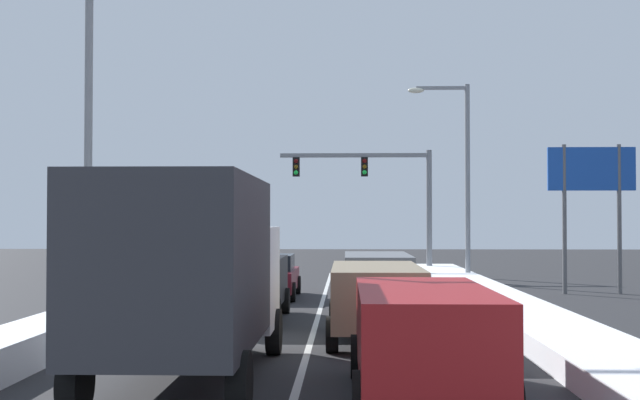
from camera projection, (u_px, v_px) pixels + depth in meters
ground_plane at (313, 335)px, 19.55m from camera, size 120.00×120.00×0.00m
lane_stripe_between_right_lane_and_center_lane at (318, 317)px, 23.19m from camera, size 0.14×40.06×0.01m
snow_bank_right_shoulder at (510, 309)px, 23.03m from camera, size 1.97×40.06×0.47m
snow_bank_left_shoulder at (129, 305)px, 23.36m from camera, size 1.26×40.06×0.65m
suv_red_right_lane_nearest at (424, 332)px, 12.49m from camera, size 2.16×4.90×1.67m
suv_tan_right_lane_second at (376, 295)px, 18.65m from camera, size 2.16×4.90×1.67m
suv_gray_right_lane_third at (377, 276)px, 25.34m from camera, size 2.16×4.90×1.67m
box_truck_center_lane_nearest at (191, 268)px, 13.81m from camera, size 2.53×7.20×3.36m
suv_black_center_lane_second at (245, 283)px, 22.51m from camera, size 2.16×4.90×1.67m
sedan_maroon_center_lane_third at (269, 276)px, 29.10m from camera, size 2.00×4.50×1.51m
traffic_light_gantry at (382, 184)px, 41.40m from camera, size 7.54×0.47×6.20m
street_lamp_right_mid at (459, 165)px, 35.88m from camera, size 2.66×0.36×8.57m
street_lamp_left_mid at (101, 122)px, 22.56m from camera, size 2.66×0.36×9.07m
roadside_sign_right at (592, 185)px, 30.68m from camera, size 3.20×0.16×5.50m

